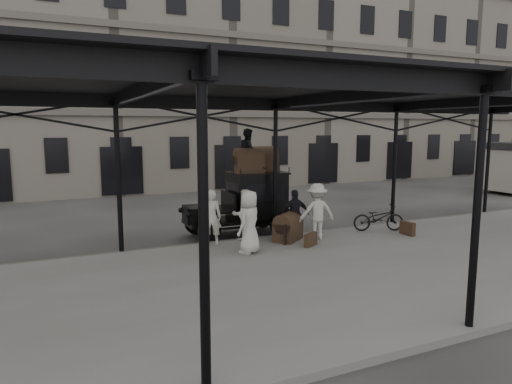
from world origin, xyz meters
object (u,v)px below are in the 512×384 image
porter_official (295,214)px  steamer_trunk_roof_near (249,163)px  steamer_trunk_platform (288,229)px  porter_left (211,217)px  taxi (248,200)px  bicycle (378,218)px

porter_official → steamer_trunk_roof_near: (-0.98, 1.49, 1.59)m
porter_official → steamer_trunk_platform: 0.57m
steamer_trunk_roof_near → steamer_trunk_platform: (0.64, -1.66, -2.01)m
porter_left → porter_official: 2.76m
taxi → bicycle: bearing=-26.7°
taxi → porter_left: taxi is taller
taxi → porter_left: (-1.84, -1.40, -0.20)m
porter_left → bicycle: size_ratio=0.97×
porter_official → steamer_trunk_roof_near: bearing=-43.7°
steamer_trunk_roof_near → porter_official: bearing=-51.1°
porter_left → steamer_trunk_platform: 2.49m
bicycle → taxi: bearing=84.7°
taxi → steamer_trunk_platform: taxi is taller
porter_official → steamer_trunk_platform: (-0.35, -0.16, -0.42)m
taxi → steamer_trunk_platform: (0.56, -1.90, -0.68)m
bicycle → steamer_trunk_platform: 3.49m
taxi → steamer_trunk_roof_near: bearing=-108.1°
porter_left → porter_official: bearing=-168.2°
bicycle → steamer_trunk_roof_near: 4.89m
steamer_trunk_roof_near → bicycle: bearing=-17.8°
porter_official → porter_left: bearing=5.9°
porter_left → steamer_trunk_platform: (2.40, -0.50, -0.48)m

